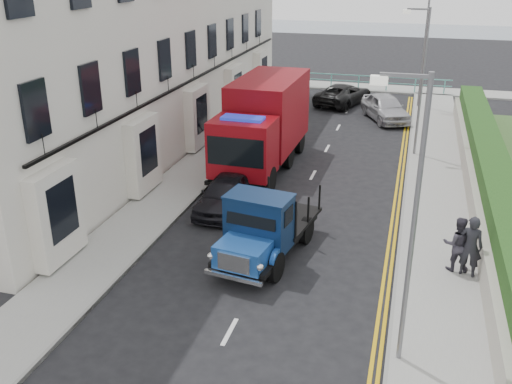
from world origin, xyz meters
name	(u,v)px	position (x,y,z in m)	size (l,w,h in m)	color
ground	(251,292)	(0.00, 0.00, 0.00)	(120.00, 120.00, 0.00)	black
pavement_west	(196,170)	(-5.20, 9.00, 0.06)	(2.40, 38.00, 0.12)	gray
pavement_east	(436,195)	(5.30, 9.00, 0.06)	(2.60, 38.00, 0.12)	gray
promenade	(359,87)	(0.00, 29.00, 0.06)	(30.00, 2.50, 0.12)	gray
sea_plane	(387,36)	(0.00, 60.00, 0.00)	(120.00, 120.00, 0.00)	slate
garden_east	(489,180)	(7.21, 9.00, 0.90)	(1.45, 28.00, 1.75)	#B2AD9E
seafront_railing	(359,82)	(0.00, 28.20, 0.58)	(13.00, 0.08, 1.11)	#59B2A5
lamp_near	(410,211)	(4.18, -2.00, 4.00)	(1.23, 0.18, 7.00)	slate
lamp_mid	(420,74)	(4.18, 14.00, 4.00)	(1.23, 0.18, 7.00)	slate
lamp_far	(422,45)	(4.18, 24.00, 4.00)	(1.23, 0.18, 7.00)	slate
bedford_lorry	(261,232)	(-0.18, 1.77, 1.08)	(2.65, 5.17, 2.35)	black
red_lorry	(264,122)	(-2.42, 10.49, 2.14)	(2.74, 7.71, 4.01)	black
parked_car_front	(225,194)	(-2.60, 5.38, 0.66)	(1.56, 3.88, 1.32)	black
parked_car_mid	(249,142)	(-3.60, 12.00, 0.67)	(1.41, 4.05, 1.33)	#5A74C2
parked_car_rear	(268,129)	(-3.21, 14.30, 0.68)	(1.89, 4.66, 1.35)	#98999C
seafront_car_left	(343,94)	(-0.50, 23.59, 0.69)	(2.29, 4.97, 1.38)	black
seafront_car_right	(385,107)	(2.42, 20.36, 0.77)	(1.82, 4.52, 1.54)	#AEAEB3
pedestrian_east_near	(471,246)	(6.10, 2.54, 1.09)	(0.71, 0.46, 1.94)	black
pedestrian_east_far	(457,244)	(5.74, 2.76, 1.00)	(0.86, 0.67, 1.76)	#33303B
pedestrian_west_near	(218,131)	(-5.34, 12.46, 0.91)	(0.93, 0.39, 1.58)	#1A1C30
pedestrian_west_far	(242,123)	(-4.49, 13.81, 1.08)	(0.94, 0.61, 1.92)	#483C34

